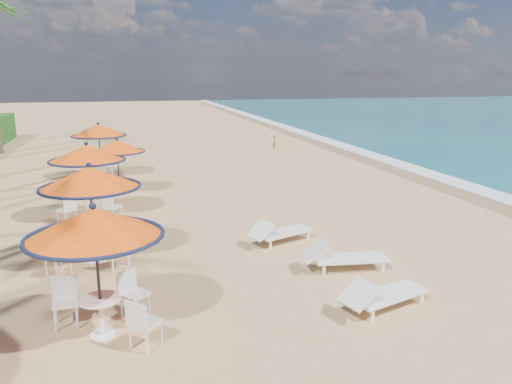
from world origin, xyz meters
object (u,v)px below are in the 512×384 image
station_1 (89,190)px  lounger_far (279,232)px  station_3 (117,151)px  lounger_near (382,294)px  station_4 (100,137)px  station_0 (98,239)px  station_2 (88,162)px  lounger_mid (342,256)px

station_1 → lounger_far: 5.06m
station_3 → lounger_near: (5.03, -11.42, -1.35)m
station_3 → station_4: (-0.73, 3.55, 0.14)m
station_1 → lounger_far: bearing=2.9°
station_1 → station_4: (-0.16, 10.89, -0.01)m
station_3 → lounger_far: (4.25, -7.10, -1.35)m
lounger_near → station_1: bearing=126.2°
station_1 → station_4: station_1 is taller
station_0 → lounger_near: bearing=-4.3°
lounger_far → station_4: bearing=92.8°
station_2 → lounger_mid: station_2 is taller
station_1 → lounger_far: size_ratio=1.25×
lounger_mid → station_4: bearing=121.8°
lounger_near → lounger_far: size_ratio=1.02×
station_2 → lounger_near: (5.88, -8.23, -1.49)m
station_0 → lounger_mid: station_0 is taller
station_0 → station_1: station_1 is taller
lounger_far → lounger_near: bearing=-102.2°
station_0 → station_3: station_0 is taller
station_1 → station_2: (-0.28, 4.15, -0.02)m
station_3 → station_2: bearing=-105.0°
station_1 → lounger_mid: station_1 is taller
lounger_mid → station_0: bearing=-154.9°
station_2 → lounger_mid: bearing=-45.7°
station_4 → lounger_mid: (5.86, -12.87, -1.48)m
station_3 → lounger_mid: 10.72m
lounger_far → station_3: bearing=98.6°
lounger_mid → lounger_far: bearing=118.8°
station_2 → lounger_far: size_ratio=1.25×
station_2 → station_4: station_4 is taller
station_2 → station_3: station_2 is taller
lounger_far → station_2: bearing=120.3°
lounger_near → lounger_mid: bearing=69.4°
station_3 → station_1: bearing=-94.5°
station_0 → station_1: 3.71m
station_3 → lounger_near: 12.55m
station_2 → station_4: bearing=89.0°
lounger_near → station_3: bearing=96.0°
lounger_near → lounger_mid: 2.10m
station_2 → station_0: bearing=-85.3°
station_0 → lounger_far: 6.12m
station_0 → station_4: bearing=92.1°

